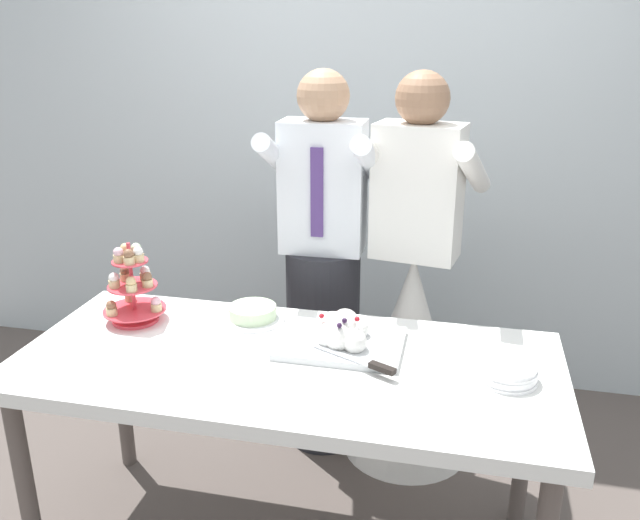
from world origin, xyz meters
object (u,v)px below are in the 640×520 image
Objects in this scene: main_cake_tray at (341,335)px; person_groom at (323,287)px; round_cake at (253,314)px; person_bride at (411,330)px; dessert_table at (287,378)px; cupcake_stand at (133,287)px; plate_stack at (507,372)px.

main_cake_tray is 0.62m from person_groom.
person_bride is (0.56, 0.44, -0.22)m from round_cake.
cupcake_stand is (-0.63, 0.16, 0.21)m from dessert_table.
person_groom is at bearing -179.97° from person_bride.
cupcake_stand is at bearing 173.74° from plate_stack.
main_cake_tray is (0.16, 0.13, 0.12)m from dessert_table.
main_cake_tray is (0.79, -0.04, -0.09)m from cupcake_stand.
cupcake_stand is 0.72× the size of main_cake_tray.
main_cake_tray reaches higher than plate_stack.
person_bride reaches higher than cupcake_stand.
plate_stack is at bearing -43.12° from person_groom.
person_groom is at bearing 68.98° from round_cake.
round_cake reaches higher than dessert_table.
round_cake is at bearing 164.74° from plate_stack.
plate_stack is (0.70, 0.02, 0.10)m from dessert_table.
person_groom is (-0.19, 0.58, -0.07)m from main_cake_tray.
cupcake_stand is at bearing -166.53° from round_cake.
plate_stack is (1.33, -0.15, -0.11)m from cupcake_stand.
cupcake_stand is 0.18× the size of person_bride.
plate_stack is 0.79× the size of round_cake.
dessert_table is at bearing -14.45° from cupcake_stand.
main_cake_tray is at bearing 168.62° from plate_stack.
dessert_table is 1.08× the size of person_bride.
cupcake_stand is 0.45m from round_cake.
cupcake_stand is 0.82m from person_groom.
dessert_table is at bearing -87.29° from person_groom.
dessert_table is 0.71m from plate_stack.
person_bride is (0.98, 0.54, -0.33)m from cupcake_stand.
round_cake is (-0.20, 0.26, 0.10)m from dessert_table.
person_bride is at bearing 116.99° from plate_stack.
cupcake_stand is at bearing -137.52° from person_groom.
person_groom is at bearing 108.28° from main_cake_tray.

